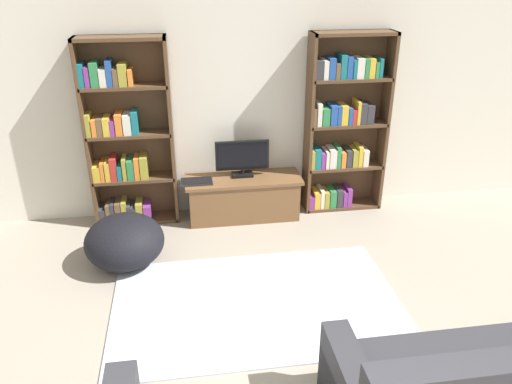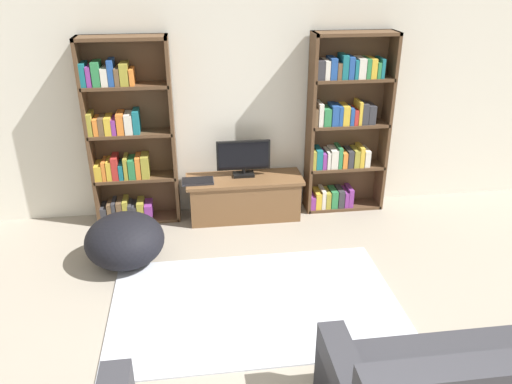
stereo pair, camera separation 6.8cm
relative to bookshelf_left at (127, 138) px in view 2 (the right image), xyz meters
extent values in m
cube|color=silver|center=(1.30, 0.17, 0.32)|extent=(8.80, 0.06, 2.60)
cube|color=#513823|center=(-0.39, -0.03, 0.05)|extent=(0.04, 0.30, 2.07)
cube|color=#513823|center=(0.50, -0.03, 0.05)|extent=(0.04, 0.30, 2.07)
cube|color=#513823|center=(0.06, 0.10, 0.05)|extent=(0.93, 0.04, 2.07)
cube|color=#513823|center=(0.06, -0.03, 1.06)|extent=(0.93, 0.30, 0.04)
cube|color=#513823|center=(0.06, -0.03, -0.97)|extent=(0.89, 0.30, 0.04)
cube|color=#333338|center=(-0.34, -0.04, -0.86)|extent=(0.07, 0.24, 0.17)
cube|color=brown|center=(-0.27, -0.04, -0.84)|extent=(0.05, 0.24, 0.22)
cube|color=#333338|center=(-0.22, -0.04, -0.83)|extent=(0.04, 0.24, 0.23)
cube|color=brown|center=(-0.16, -0.04, -0.83)|extent=(0.06, 0.24, 0.23)
cube|color=#9E9333|center=(-0.09, -0.04, -0.83)|extent=(0.05, 0.24, 0.24)
cube|color=#333338|center=(-0.05, -0.04, -0.85)|extent=(0.04, 0.24, 0.19)
cube|color=#333338|center=(0.00, -0.04, -0.86)|extent=(0.05, 0.24, 0.17)
cube|color=#9E9333|center=(0.07, -0.04, -0.84)|extent=(0.08, 0.24, 0.21)
cube|color=#7F338C|center=(0.16, -0.04, -0.86)|extent=(0.08, 0.24, 0.18)
cube|color=#513823|center=(0.06, -0.03, -0.45)|extent=(0.89, 0.30, 0.04)
cube|color=gold|center=(-0.33, -0.04, -0.35)|extent=(0.08, 0.24, 0.17)
cube|color=orange|center=(-0.27, -0.04, -0.33)|extent=(0.04, 0.24, 0.21)
cube|color=gold|center=(-0.22, -0.04, -0.33)|extent=(0.05, 0.24, 0.21)
cube|color=#B72D28|center=(-0.15, -0.04, -0.31)|extent=(0.07, 0.24, 0.25)
cube|color=#196B75|center=(-0.09, -0.04, -0.35)|extent=(0.05, 0.24, 0.17)
cube|color=#9E9333|center=(-0.04, -0.04, -0.31)|extent=(0.04, 0.24, 0.24)
cube|color=#2D7F47|center=(0.03, -0.04, -0.32)|extent=(0.07, 0.24, 0.22)
cube|color=orange|center=(0.10, -0.04, -0.31)|extent=(0.05, 0.24, 0.24)
cube|color=#9E9333|center=(0.17, -0.04, -0.31)|extent=(0.08, 0.24, 0.25)
cube|color=#513823|center=(0.06, -0.03, 0.07)|extent=(0.89, 0.30, 0.04)
cube|color=#9E9333|center=(-0.35, -0.04, 0.20)|extent=(0.05, 0.24, 0.23)
cube|color=orange|center=(-0.29, -0.04, 0.17)|extent=(0.05, 0.24, 0.18)
cube|color=brown|center=(-0.23, -0.04, 0.18)|extent=(0.06, 0.24, 0.19)
cube|color=gold|center=(-0.17, -0.04, 0.18)|extent=(0.07, 0.24, 0.19)
cube|color=#7F338C|center=(-0.11, -0.04, 0.17)|extent=(0.05, 0.24, 0.17)
cube|color=orange|center=(-0.04, -0.04, 0.20)|extent=(0.07, 0.24, 0.22)
cube|color=silver|center=(0.05, -0.04, 0.19)|extent=(0.08, 0.24, 0.21)
cube|color=#196B75|center=(0.13, -0.04, 0.21)|extent=(0.06, 0.24, 0.24)
cube|color=#513823|center=(0.06, -0.03, 0.58)|extent=(0.89, 0.30, 0.04)
cube|color=#196B75|center=(-0.34, -0.04, 0.72)|extent=(0.05, 0.24, 0.23)
cube|color=#7F338C|center=(-0.29, -0.04, 0.70)|extent=(0.05, 0.24, 0.20)
cube|color=#2D7F47|center=(-0.22, -0.04, 0.72)|extent=(0.08, 0.24, 0.24)
cube|color=silver|center=(-0.14, -0.04, 0.69)|extent=(0.07, 0.24, 0.18)
cube|color=#234C99|center=(-0.07, -0.04, 0.73)|extent=(0.06, 0.24, 0.26)
cube|color=brown|center=(-0.01, -0.04, 0.69)|extent=(0.05, 0.24, 0.18)
cube|color=#9E9333|center=(0.06, -0.04, 0.71)|extent=(0.08, 0.24, 0.22)
cube|color=orange|center=(0.13, -0.04, 0.68)|extent=(0.04, 0.24, 0.16)
cube|color=#513823|center=(2.04, -0.03, 0.05)|extent=(0.04, 0.30, 2.07)
cube|color=#513823|center=(2.93, -0.03, 0.05)|extent=(0.04, 0.30, 2.07)
cube|color=#513823|center=(2.49, 0.10, 0.05)|extent=(0.93, 0.04, 2.07)
cube|color=#513823|center=(2.49, -0.03, 1.06)|extent=(0.93, 0.30, 0.04)
cube|color=#513823|center=(2.49, -0.03, -0.97)|extent=(0.89, 0.30, 0.04)
cube|color=#7F338C|center=(2.09, -0.04, -0.87)|extent=(0.06, 0.24, 0.16)
cube|color=gold|center=(2.16, -0.04, -0.85)|extent=(0.07, 0.24, 0.20)
cube|color=silver|center=(2.22, -0.04, -0.83)|extent=(0.05, 0.24, 0.23)
cube|color=#9E9333|center=(2.28, -0.04, -0.85)|extent=(0.06, 0.24, 0.20)
cube|color=#2D7F47|center=(2.35, -0.04, -0.84)|extent=(0.08, 0.24, 0.21)
cube|color=#333338|center=(2.44, -0.04, -0.84)|extent=(0.07, 0.24, 0.22)
cube|color=#7F338C|center=(2.50, -0.04, -0.85)|extent=(0.05, 0.24, 0.20)
cube|color=#7F338C|center=(2.56, -0.04, -0.84)|extent=(0.05, 0.24, 0.23)
cube|color=#513823|center=(2.49, -0.03, -0.45)|extent=(0.89, 0.30, 0.04)
cube|color=#9E9333|center=(2.08, -0.04, -0.32)|extent=(0.04, 0.24, 0.22)
cube|color=#196B75|center=(2.14, -0.04, -0.32)|extent=(0.07, 0.24, 0.23)
cube|color=#7F338C|center=(2.20, -0.04, -0.34)|extent=(0.04, 0.24, 0.19)
cube|color=silver|center=(2.25, -0.04, -0.33)|extent=(0.04, 0.24, 0.20)
cube|color=silver|center=(2.32, -0.04, -0.32)|extent=(0.08, 0.24, 0.22)
cube|color=#2D7F47|center=(2.39, -0.04, -0.31)|extent=(0.04, 0.24, 0.25)
cube|color=orange|center=(2.44, -0.04, -0.34)|extent=(0.05, 0.24, 0.18)
cube|color=#333338|center=(2.51, -0.04, -0.33)|extent=(0.06, 0.24, 0.20)
cube|color=#9E9333|center=(2.58, -0.04, -0.33)|extent=(0.06, 0.24, 0.21)
cube|color=gold|center=(2.65, -0.04, -0.31)|extent=(0.05, 0.24, 0.24)
cube|color=silver|center=(2.71, -0.04, -0.33)|extent=(0.06, 0.24, 0.20)
cube|color=#513823|center=(2.49, -0.03, 0.07)|extent=(0.89, 0.30, 0.04)
cube|color=brown|center=(2.08, -0.04, 0.18)|extent=(0.04, 0.24, 0.20)
cube|color=silver|center=(2.13, -0.04, 0.21)|extent=(0.05, 0.24, 0.25)
cube|color=#2D7F47|center=(2.20, -0.04, 0.18)|extent=(0.08, 0.24, 0.20)
cube|color=#234C99|center=(2.29, -0.04, 0.20)|extent=(0.08, 0.24, 0.23)
cube|color=#234C99|center=(2.35, -0.04, 0.19)|extent=(0.04, 0.24, 0.22)
cube|color=gold|center=(2.42, -0.04, 0.19)|extent=(0.08, 0.24, 0.22)
cube|color=#234C99|center=(2.48, -0.04, 0.18)|extent=(0.04, 0.24, 0.19)
cube|color=#B72D28|center=(2.53, -0.04, 0.17)|extent=(0.04, 0.24, 0.17)
cube|color=gold|center=(2.58, -0.04, 0.21)|extent=(0.04, 0.24, 0.26)
cube|color=#333338|center=(2.64, -0.04, 0.20)|extent=(0.07, 0.24, 0.23)
cube|color=#333338|center=(2.72, -0.04, 0.19)|extent=(0.08, 0.24, 0.21)
cube|color=#513823|center=(2.49, -0.03, 0.58)|extent=(0.89, 0.30, 0.04)
cube|color=#333338|center=(2.10, -0.04, 0.70)|extent=(0.08, 0.24, 0.20)
cube|color=silver|center=(2.17, -0.04, 0.70)|extent=(0.05, 0.24, 0.20)
cube|color=#234C99|center=(2.24, -0.04, 0.71)|extent=(0.07, 0.24, 0.22)
cube|color=brown|center=(2.30, -0.04, 0.69)|extent=(0.05, 0.24, 0.17)
cube|color=#196B75|center=(2.36, -0.04, 0.73)|extent=(0.07, 0.24, 0.25)
cube|color=#234C99|center=(2.43, -0.04, 0.72)|extent=(0.06, 0.24, 0.23)
cube|color=#196B75|center=(2.49, -0.04, 0.70)|extent=(0.04, 0.24, 0.20)
cube|color=silver|center=(2.55, -0.04, 0.71)|extent=(0.08, 0.24, 0.21)
cube|color=#2D7F47|center=(2.62, -0.04, 0.71)|extent=(0.05, 0.24, 0.21)
cube|color=gold|center=(2.68, -0.04, 0.70)|extent=(0.06, 0.24, 0.21)
cube|color=#2D7F47|center=(2.74, -0.04, 0.69)|extent=(0.04, 0.24, 0.17)
cube|color=#196B75|center=(2.78, -0.04, 0.70)|extent=(0.04, 0.24, 0.21)
cube|color=brown|center=(1.27, -0.13, -0.76)|extent=(1.25, 0.45, 0.46)
cube|color=brown|center=(1.27, -0.13, -0.51)|extent=(1.33, 0.47, 0.04)
cube|color=black|center=(1.27, -0.06, -0.48)|extent=(0.24, 0.16, 0.03)
cylinder|color=black|center=(1.27, -0.06, -0.44)|extent=(0.04, 0.04, 0.05)
cube|color=black|center=(1.27, -0.06, -0.24)|extent=(0.61, 0.04, 0.34)
cube|color=black|center=(1.27, -0.08, -0.24)|extent=(0.57, 0.00, 0.31)
cube|color=#28282D|center=(0.74, -0.18, -0.48)|extent=(0.35, 0.21, 0.02)
cube|color=black|center=(0.74, -0.18, -0.47)|extent=(0.34, 0.20, 0.00)
cube|color=#B2B7C1|center=(1.18, -1.79, -0.98)|extent=(2.51, 1.55, 0.02)
ellipsoid|color=black|center=(0.00, -0.96, -0.73)|extent=(0.77, 0.77, 0.51)
camera|label=1|loc=(0.64, -5.31, 1.78)|focal=35.00mm
camera|label=2|loc=(0.71, -5.32, 1.78)|focal=35.00mm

